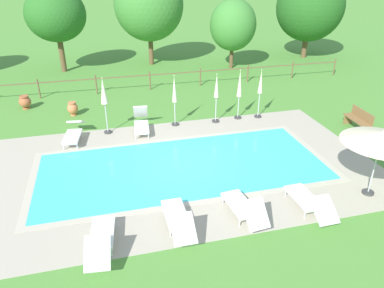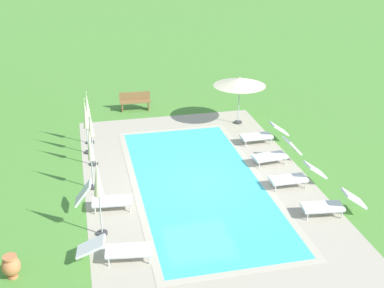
# 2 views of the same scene
# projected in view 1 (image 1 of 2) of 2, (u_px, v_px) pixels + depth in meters

# --- Properties ---
(ground_plane) EXTENTS (160.00, 160.00, 0.00)m
(ground_plane) POSITION_uv_depth(u_px,v_px,m) (183.00, 166.00, 13.06)
(ground_plane) COLOR #518E38
(pool_deck_paving) EXTENTS (13.72, 7.99, 0.01)m
(pool_deck_paving) POSITION_uv_depth(u_px,v_px,m) (183.00, 166.00, 13.06)
(pool_deck_paving) COLOR #B2A893
(pool_deck_paving) RESTS_ON ground
(swimming_pool_water) EXTENTS (10.00, 4.27, 0.01)m
(swimming_pool_water) POSITION_uv_depth(u_px,v_px,m) (183.00, 166.00, 13.06)
(swimming_pool_water) COLOR #42CCD6
(swimming_pool_water) RESTS_ON ground
(pool_coping_rim) EXTENTS (10.48, 4.75, 0.01)m
(pool_coping_rim) POSITION_uv_depth(u_px,v_px,m) (183.00, 166.00, 13.05)
(pool_coping_rim) COLOR #C0B59F
(pool_coping_rim) RESTS_ON ground
(sun_lounger_north_near_steps) EXTENTS (0.88, 2.14, 0.71)m
(sun_lounger_north_near_steps) POSITION_uv_depth(u_px,v_px,m) (73.00, 132.00, 14.82)
(sun_lounger_north_near_steps) COLOR white
(sun_lounger_north_near_steps) RESTS_ON ground
(sun_lounger_north_mid) EXTENTS (0.83, 2.07, 0.82)m
(sun_lounger_north_mid) POSITION_uv_depth(u_px,v_px,m) (101.00, 239.00, 9.12)
(sun_lounger_north_mid) COLOR white
(sun_lounger_north_mid) RESTS_ON ground
(sun_lounger_north_far) EXTENTS (0.65, 2.02, 0.82)m
(sun_lounger_north_far) POSITION_uv_depth(u_px,v_px,m) (309.00, 201.00, 10.56)
(sun_lounger_north_far) COLOR white
(sun_lounger_north_far) RESTS_ON ground
(sun_lounger_north_end) EXTENTS (0.78, 1.94, 0.96)m
(sun_lounger_north_end) POSITION_uv_depth(u_px,v_px,m) (244.00, 207.00, 10.26)
(sun_lounger_north_end) COLOR white
(sun_lounger_north_end) RESTS_ON ground
(sun_lounger_south_near_corner) EXTENTS (0.78, 1.89, 1.00)m
(sun_lounger_south_near_corner) POSITION_uv_depth(u_px,v_px,m) (141.00, 123.00, 15.58)
(sun_lounger_south_near_corner) COLOR white
(sun_lounger_south_near_corner) RESTS_ON ground
(sun_lounger_south_mid) EXTENTS (0.61, 2.01, 0.83)m
(sun_lounger_south_mid) POSITION_uv_depth(u_px,v_px,m) (178.00, 218.00, 9.86)
(sun_lounger_south_mid) COLOR white
(sun_lounger_south_mid) RESTS_ON ground
(patio_umbrella_open_foreground) EXTENTS (2.34, 2.34, 2.20)m
(patio_umbrella_open_foreground) POSITION_uv_depth(u_px,v_px,m) (382.00, 138.00, 10.66)
(patio_umbrella_open_foreground) COLOR #383838
(patio_umbrella_open_foreground) RESTS_ON ground
(patio_umbrella_closed_row_west) EXTENTS (0.32, 0.32, 2.30)m
(patio_umbrella_closed_row_west) POSITION_uv_depth(u_px,v_px,m) (174.00, 95.00, 15.70)
(patio_umbrella_closed_row_west) COLOR #383838
(patio_umbrella_closed_row_west) RESTS_ON ground
(patio_umbrella_closed_row_mid_west) EXTENTS (0.32, 0.32, 2.26)m
(patio_umbrella_closed_row_mid_west) POSITION_uv_depth(u_px,v_px,m) (216.00, 92.00, 16.02)
(patio_umbrella_closed_row_mid_west) COLOR #383838
(patio_umbrella_closed_row_mid_west) RESTS_ON ground
(patio_umbrella_closed_row_centre) EXTENTS (0.32, 0.32, 2.31)m
(patio_umbrella_closed_row_centre) POSITION_uv_depth(u_px,v_px,m) (239.00, 88.00, 16.39)
(patio_umbrella_closed_row_centre) COLOR #383838
(patio_umbrella_closed_row_centre) RESTS_ON ground
(patio_umbrella_closed_row_mid_east) EXTENTS (0.32, 0.32, 2.28)m
(patio_umbrella_closed_row_mid_east) POSITION_uv_depth(u_px,v_px,m) (260.00, 88.00, 16.52)
(patio_umbrella_closed_row_mid_east) COLOR #383838
(patio_umbrella_closed_row_mid_east) RESTS_ON ground
(patio_umbrella_closed_deck_corner) EXTENTS (0.32, 0.32, 2.43)m
(patio_umbrella_closed_deck_corner) POSITION_uv_depth(u_px,v_px,m) (104.00, 95.00, 14.84)
(patio_umbrella_closed_deck_corner) COLOR #383838
(patio_umbrella_closed_deck_corner) RESTS_ON ground
(wooden_bench_lawn_side) EXTENTS (0.53, 1.52, 0.87)m
(wooden_bench_lawn_side) POSITION_uv_depth(u_px,v_px,m) (359.00, 119.00, 15.74)
(wooden_bench_lawn_side) COLOR olive
(wooden_bench_lawn_side) RESTS_ON ground
(terracotta_urn_near_fence) EXTENTS (0.57, 0.57, 0.67)m
(terracotta_urn_near_fence) POSITION_uv_depth(u_px,v_px,m) (25.00, 102.00, 17.98)
(terracotta_urn_near_fence) COLOR #A85B38
(terracotta_urn_near_fence) RESTS_ON ground
(terracotta_urn_by_tree) EXTENTS (0.49, 0.49, 0.66)m
(terracotta_urn_by_tree) POSITION_uv_depth(u_px,v_px,m) (73.00, 108.00, 17.21)
(terracotta_urn_by_tree) COLOR #C67547
(terracotta_urn_by_tree) RESTS_ON ground
(perimeter_fence) EXTENTS (23.76, 0.08, 1.05)m
(perimeter_fence) POSITION_uv_depth(u_px,v_px,m) (150.00, 78.00, 20.53)
(perimeter_fence) COLOR brown
(perimeter_fence) RESTS_ON ground
(tree_far_west) EXTENTS (3.02, 3.02, 4.50)m
(tree_far_west) POSITION_uv_depth(u_px,v_px,m) (233.00, 25.00, 23.76)
(tree_far_west) COLOR brown
(tree_far_west) RESTS_ON ground
(tree_centre) EXTENTS (3.71, 3.71, 5.29)m
(tree_centre) POSITION_uv_depth(u_px,v_px,m) (56.00, 14.00, 22.67)
(tree_centre) COLOR brown
(tree_centre) RESTS_ON ground
(tree_east_mid) EXTENTS (4.60, 4.60, 6.35)m
(tree_east_mid) POSITION_uv_depth(u_px,v_px,m) (149.00, 5.00, 24.16)
(tree_east_mid) COLOR brown
(tree_east_mid) RESTS_ON ground
(tree_far_east) EXTENTS (4.80, 4.80, 6.07)m
(tree_far_east) POSITION_uv_depth(u_px,v_px,m) (310.00, 7.00, 26.19)
(tree_far_east) COLOR brown
(tree_far_east) RESTS_ON ground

